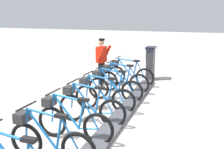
# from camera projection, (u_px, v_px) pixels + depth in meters

# --- Properties ---
(ground_plane) EXTENTS (60.00, 60.00, 0.00)m
(ground_plane) POSITION_uv_depth(u_px,v_px,m) (110.00, 131.00, 6.01)
(ground_plane) COLOR #B9AFA7
(dock_rail_base) EXTENTS (0.44, 8.83, 0.10)m
(dock_rail_base) POSITION_uv_depth(u_px,v_px,m) (110.00, 129.00, 6.00)
(dock_rail_base) COLOR #47474C
(dock_rail_base) RESTS_ON ground
(payment_kiosk) EXTENTS (0.36, 0.52, 1.28)m
(payment_kiosk) POSITION_uv_depth(u_px,v_px,m) (150.00, 63.00, 10.42)
(payment_kiosk) COLOR #38383D
(payment_kiosk) RESTS_ON ground
(bike_docked_0) EXTENTS (1.72, 0.54, 1.02)m
(bike_docked_0) POSITION_uv_depth(u_px,v_px,m) (128.00, 74.00, 9.62)
(bike_docked_0) COLOR black
(bike_docked_0) RESTS_ON ground
(bike_docked_1) EXTENTS (1.72, 0.54, 1.02)m
(bike_docked_1) POSITION_uv_depth(u_px,v_px,m) (121.00, 79.00, 8.80)
(bike_docked_1) COLOR black
(bike_docked_1) RESTS_ON ground
(bike_docked_2) EXTENTS (1.72, 0.54, 1.02)m
(bike_docked_2) POSITION_uv_depth(u_px,v_px,m) (113.00, 87.00, 7.98)
(bike_docked_2) COLOR black
(bike_docked_2) RESTS_ON ground
(bike_docked_3) EXTENTS (1.72, 0.54, 1.02)m
(bike_docked_3) POSITION_uv_depth(u_px,v_px,m) (102.00, 95.00, 7.15)
(bike_docked_3) COLOR black
(bike_docked_3) RESTS_ON ground
(bike_docked_4) EXTENTS (1.72, 0.54, 1.02)m
(bike_docked_4) POSITION_uv_depth(u_px,v_px,m) (89.00, 106.00, 6.33)
(bike_docked_4) COLOR black
(bike_docked_4) RESTS_ON ground
(bike_docked_5) EXTENTS (1.72, 0.54, 1.02)m
(bike_docked_5) POSITION_uv_depth(u_px,v_px,m) (71.00, 121.00, 5.51)
(bike_docked_5) COLOR black
(bike_docked_5) RESTS_ON ground
(bike_docked_6) EXTENTS (1.72, 0.54, 1.02)m
(bike_docked_6) POSITION_uv_depth(u_px,v_px,m) (48.00, 140.00, 4.69)
(bike_docked_6) COLOR black
(bike_docked_6) RESTS_ON ground
(worker_near_rack) EXTENTS (0.50, 0.65, 1.66)m
(worker_near_rack) POSITION_uv_depth(u_px,v_px,m) (102.00, 60.00, 9.66)
(worker_near_rack) COLOR white
(worker_near_rack) RESTS_ON ground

